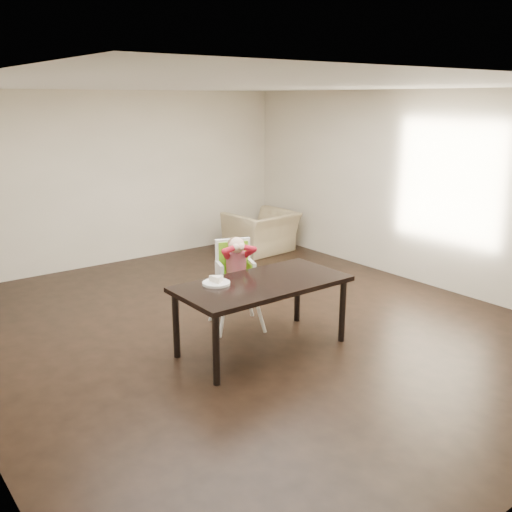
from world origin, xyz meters
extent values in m
plane|color=black|center=(0.00, 0.00, 0.00)|extent=(7.00, 7.00, 0.00)
cube|color=beige|center=(0.00, 3.50, 1.35)|extent=(6.00, 0.02, 2.70)
cube|color=beige|center=(3.00, 0.00, 1.35)|extent=(0.02, 7.00, 2.70)
cube|color=white|center=(0.00, 0.00, 2.70)|extent=(6.00, 7.00, 0.02)
cube|color=black|center=(-0.23, -0.57, 0.72)|extent=(1.80, 0.90, 0.05)
cylinder|color=black|center=(-1.05, -0.94, 0.35)|extent=(0.07, 0.07, 0.70)
cylinder|color=black|center=(0.59, -0.94, 0.35)|extent=(0.07, 0.07, 0.70)
cylinder|color=black|center=(-1.05, -0.20, 0.35)|extent=(0.07, 0.07, 0.70)
cylinder|color=black|center=(0.59, -0.20, 0.35)|extent=(0.07, 0.07, 0.70)
cylinder|color=white|center=(-0.35, -0.03, 0.29)|extent=(0.05, 0.05, 0.57)
cylinder|color=white|center=(0.03, -0.17, 0.29)|extent=(0.05, 0.05, 0.57)
cylinder|color=white|center=(-0.20, 0.35, 0.29)|extent=(0.05, 0.05, 0.57)
cylinder|color=white|center=(0.18, 0.21, 0.29)|extent=(0.05, 0.05, 0.57)
cube|color=white|center=(-0.08, 0.09, 0.57)|extent=(0.51, 0.49, 0.05)
cube|color=#6FC018|center=(-0.08, 0.09, 0.61)|extent=(0.41, 0.40, 0.03)
cube|color=white|center=(-0.03, 0.24, 0.81)|extent=(0.40, 0.19, 0.43)
cube|color=#6FC018|center=(-0.04, 0.21, 0.80)|extent=(0.33, 0.14, 0.39)
cube|color=black|center=(-0.13, 0.16, 0.80)|extent=(0.09, 0.18, 0.02)
cube|color=black|center=(0.00, 0.11, 0.80)|extent=(0.09, 0.18, 0.02)
cylinder|color=red|center=(-0.08, 0.09, 0.76)|extent=(0.30, 0.30, 0.28)
sphere|color=beige|center=(-0.09, 0.07, 0.98)|extent=(0.24, 0.24, 0.18)
ellipsoid|color=brown|center=(-0.08, 0.09, 1.00)|extent=(0.24, 0.23, 0.14)
sphere|color=beige|center=(-0.16, -0.01, 0.99)|extent=(0.11, 0.11, 0.08)
sphere|color=beige|center=(-0.09, -0.03, 0.99)|extent=(0.11, 0.11, 0.08)
cylinder|color=white|center=(-0.65, -0.37, 0.76)|extent=(0.33, 0.33, 0.02)
torus|color=white|center=(-0.65, -0.37, 0.77)|extent=(0.33, 0.33, 0.01)
imported|color=tan|center=(2.20, 2.57, 0.47)|extent=(1.13, 0.79, 0.94)
camera|label=1|loc=(-3.66, -4.99, 2.58)|focal=40.00mm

